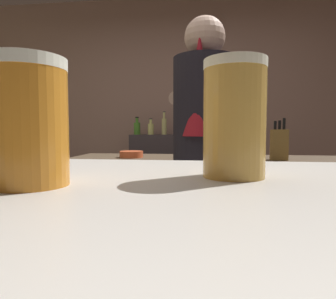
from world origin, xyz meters
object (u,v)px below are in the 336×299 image
at_px(pint_glass_near, 29,123).
at_px(bottle_soy, 164,126).
at_px(mini_fridge, 8,185).
at_px(chefs_knife, 245,158).
at_px(pint_glass_far, 234,119).
at_px(bartender, 203,151).
at_px(knife_block, 279,144).
at_px(mixing_bowl, 131,154).
at_px(bottle_hot_sauce, 178,127).
at_px(bottle_olive_oil, 137,128).
at_px(bottle_vinegar, 151,128).

relative_size(pint_glass_near, bottle_soy, 0.54).
height_order(mini_fridge, bottle_soy, bottle_soy).
height_order(chefs_knife, pint_glass_far, pint_glass_far).
bearing_deg(bartender, knife_block, -38.45).
bearing_deg(chefs_knife, pint_glass_far, -106.93).
distance_m(knife_block, mixing_bowl, 1.01).
distance_m(mixing_bowl, pint_glass_near, 1.77).
bearing_deg(knife_block, mixing_bowl, 176.64).
bearing_deg(mixing_bowl, bottle_soy, 86.36).
xyz_separation_m(bottle_soy, bottle_hot_sauce, (0.15, 0.00, -0.01)).
distance_m(knife_block, bottle_soy, 1.57).
xyz_separation_m(mixing_bowl, pint_glass_far, (0.55, -1.64, 0.19)).
bearing_deg(bartender, bottle_olive_oil, 39.53).
bearing_deg(bartender, bottle_vinegar, 35.09).
bearing_deg(bottle_olive_oil, pint_glass_near, -79.31).
relative_size(mini_fridge, bottle_vinegar, 5.30).
distance_m(chefs_knife, bottle_hot_sauce, 1.36).
height_order(bartender, mixing_bowl, bartender).
bearing_deg(mini_fridge, mixing_bowl, -31.80).
xyz_separation_m(bartender, knife_block, (0.49, 0.36, 0.03)).
distance_m(pint_glass_far, bottle_vinegar, 2.91).
height_order(knife_block, bottle_olive_oil, bottle_olive_oil).
bearing_deg(knife_block, mini_fridge, 157.40).
relative_size(knife_block, bottle_vinegar, 1.50).
relative_size(knife_block, mixing_bowl, 1.64).
distance_m(mini_fridge, bottle_vinegar, 1.81).
bearing_deg(pint_glass_near, knife_block, 67.72).
height_order(mini_fridge, chefs_knife, mini_fridge).
xyz_separation_m(mixing_bowl, bottle_olive_oil, (-0.24, 1.25, 0.20)).
height_order(bartender, pint_glass_far, bartender).
relative_size(bartender, bottle_vinegar, 9.47).
height_order(chefs_knife, pint_glass_near, pint_glass_near).
bearing_deg(bottle_soy, bottle_hot_sauce, 0.39).
bearing_deg(bottle_vinegar, chefs_knife, -54.46).
distance_m(mixing_bowl, chefs_knife, 0.79).
relative_size(chefs_knife, pint_glass_near, 1.72).
bearing_deg(pint_glass_near, bottle_vinegar, 97.66).
bearing_deg(knife_block, bottle_soy, 126.26).
bearing_deg(bartender, mixing_bowl, 65.82).
distance_m(bartender, bottle_soy, 1.69).
relative_size(pint_glass_near, bottle_olive_oil, 0.69).
height_order(mini_fridge, bottle_vinegar, bottle_vinegar).
xyz_separation_m(pint_glass_near, bottle_vinegar, (-0.39, 2.93, 0.01)).
distance_m(knife_block, pint_glass_near, 1.81).
distance_m(mini_fridge, bottle_hot_sauce, 2.10).
bearing_deg(chefs_knife, bartender, -133.09).
xyz_separation_m(mixing_bowl, bottle_soy, (0.08, 1.20, 0.22)).
bearing_deg(bottle_soy, mixing_bowl, -93.64).
bearing_deg(mixing_bowl, bottle_olive_oil, 101.02).
bearing_deg(bottle_vinegar, bottle_soy, 0.96).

